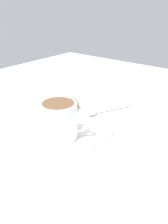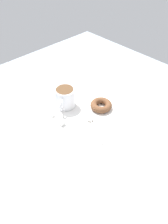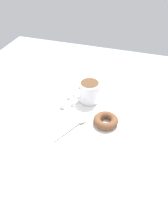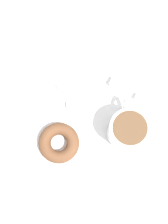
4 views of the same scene
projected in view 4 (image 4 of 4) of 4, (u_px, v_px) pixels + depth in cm
name	position (u px, v px, depth cm)	size (l,w,h in cm)	color
ground_plane	(81.00, 108.00, 83.42)	(120.00, 120.00, 2.00)	#99A8B7
napkin	(84.00, 114.00, 82.03)	(31.13, 31.13, 0.30)	white
coffee_cup	(127.00, 130.00, 77.03)	(10.38, 8.33, 8.05)	white
donut	(59.00, 143.00, 79.39)	(8.74, 8.74, 2.67)	brown
spoon	(66.00, 99.00, 82.06)	(7.67, 13.96, 0.90)	#B7B2A8
sugar_cube	(115.00, 83.00, 82.13)	(1.93, 1.93, 1.93)	white
sugar_cube_extra	(138.00, 98.00, 81.75)	(1.51, 1.51, 1.51)	white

